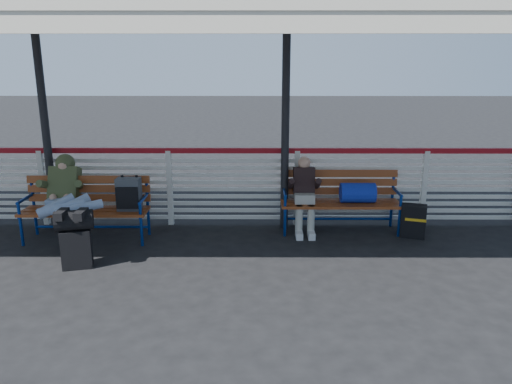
{
  "coord_description": "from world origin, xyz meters",
  "views": [
    {
      "loc": [
        1.4,
        -5.7,
        2.58
      ],
      "look_at": [
        1.37,
        1.0,
        0.78
      ],
      "focal_mm": 35.0,
      "sensor_mm": 36.0,
      "label": 1
    }
  ],
  "objects_px": {
    "bench_left": "(100,200)",
    "traveler_man": "(66,201)",
    "luggage_stack": "(75,237)",
    "companion_person": "(304,194)",
    "suitcase_side": "(413,221)",
    "bench_right": "(347,194)"
  },
  "relations": [
    {
      "from": "bench_right",
      "to": "traveler_man",
      "type": "distance_m",
      "value": 4.06
    },
    {
      "from": "companion_person",
      "to": "bench_right",
      "type": "bearing_deg",
      "value": 4.13
    },
    {
      "from": "bench_left",
      "to": "traveler_man",
      "type": "relative_size",
      "value": 1.1
    },
    {
      "from": "bench_right",
      "to": "companion_person",
      "type": "distance_m",
      "value": 0.66
    },
    {
      "from": "traveler_man",
      "to": "suitcase_side",
      "type": "bearing_deg",
      "value": 5.24
    },
    {
      "from": "traveler_man",
      "to": "suitcase_side",
      "type": "relative_size",
      "value": 3.3
    },
    {
      "from": "bench_right",
      "to": "suitcase_side",
      "type": "height_order",
      "value": "bench_right"
    },
    {
      "from": "luggage_stack",
      "to": "bench_right",
      "type": "distance_m",
      "value": 3.92
    },
    {
      "from": "luggage_stack",
      "to": "companion_person",
      "type": "relative_size",
      "value": 0.66
    },
    {
      "from": "bench_right",
      "to": "traveler_man",
      "type": "height_order",
      "value": "traveler_man"
    },
    {
      "from": "traveler_man",
      "to": "suitcase_side",
      "type": "xyz_separation_m",
      "value": [
        4.94,
        0.45,
        -0.43
      ]
    },
    {
      "from": "companion_person",
      "to": "suitcase_side",
      "type": "xyz_separation_m",
      "value": [
        1.6,
        -0.24,
        -0.35
      ]
    },
    {
      "from": "luggage_stack",
      "to": "companion_person",
      "type": "distance_m",
      "value": 3.3
    },
    {
      "from": "bench_left",
      "to": "bench_right",
      "type": "relative_size",
      "value": 1.0
    },
    {
      "from": "companion_person",
      "to": "suitcase_side",
      "type": "distance_m",
      "value": 1.65
    },
    {
      "from": "luggage_stack",
      "to": "suitcase_side",
      "type": "relative_size",
      "value": 1.53
    },
    {
      "from": "bench_right",
      "to": "suitcase_side",
      "type": "xyz_separation_m",
      "value": [
        0.95,
        -0.28,
        -0.33
      ]
    },
    {
      "from": "luggage_stack",
      "to": "companion_person",
      "type": "xyz_separation_m",
      "value": [
        2.99,
        1.38,
        0.18
      ]
    },
    {
      "from": "traveler_man",
      "to": "suitcase_side",
      "type": "distance_m",
      "value": 4.98
    },
    {
      "from": "traveler_man",
      "to": "companion_person",
      "type": "xyz_separation_m",
      "value": [
        3.34,
        0.69,
        -0.08
      ]
    },
    {
      "from": "luggage_stack",
      "to": "traveler_man",
      "type": "distance_m",
      "value": 0.81
    },
    {
      "from": "bench_left",
      "to": "traveler_man",
      "type": "bearing_deg",
      "value": -135.96
    }
  ]
}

